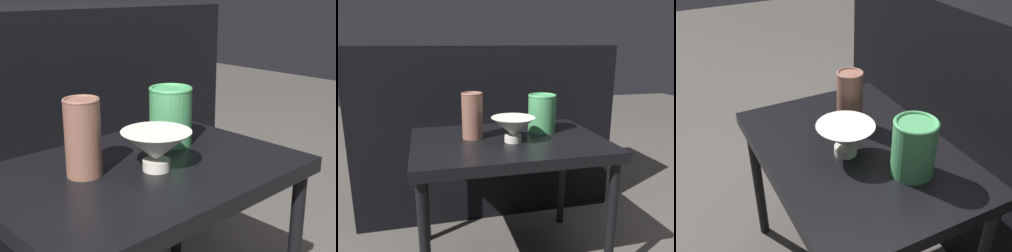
# 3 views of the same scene
# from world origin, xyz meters

# --- Properties ---
(table) EXTENTS (0.75, 0.53, 0.54)m
(table) POSITION_xyz_m (0.00, 0.00, 0.49)
(table) COLOR black
(table) RESTS_ON ground_plane
(couch_backdrop) EXTENTS (1.35, 0.50, 0.90)m
(couch_backdrop) POSITION_xyz_m (0.00, 0.61, 0.45)
(couch_backdrop) COLOR black
(couch_backdrop) RESTS_ON ground_plane
(bowl) EXTENTS (0.17, 0.17, 0.10)m
(bowl) POSITION_xyz_m (0.01, -0.04, 0.60)
(bowl) COLOR silver
(bowl) RESTS_ON table
(vase_textured_left) EXTENTS (0.08, 0.08, 0.18)m
(vase_textured_left) POSITION_xyz_m (-0.13, 0.05, 0.64)
(vase_textured_left) COLOR brown
(vase_textured_left) RESTS_ON table
(vase_colorful_right) EXTENTS (0.12, 0.12, 0.16)m
(vase_colorful_right) POSITION_xyz_m (0.17, 0.08, 0.63)
(vase_colorful_right) COLOR #47995B
(vase_colorful_right) RESTS_ON table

